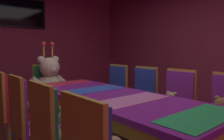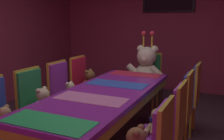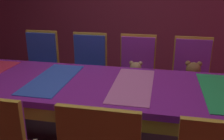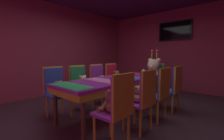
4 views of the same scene
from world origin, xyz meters
name	(u,v)px [view 4 (image 4 of 4)]	position (x,y,z in m)	size (l,w,h in m)	color
ground_plane	(115,114)	(0.00, 0.00, 0.00)	(7.90, 7.90, 0.00)	#3F2D38
wall_back	(175,50)	(0.00, 3.20, 1.40)	(5.20, 0.12, 2.80)	#99334C
wall_left	(52,49)	(-2.60, 0.00, 1.40)	(0.12, 6.40, 2.80)	#99334C
banquet_table	(115,83)	(0.00, 0.00, 0.65)	(0.90, 2.47, 0.75)	purple
chair_left_0	(55,86)	(-0.82, -0.86, 0.60)	(0.42, 0.41, 0.98)	#2D47B2
teddy_left_0	(59,89)	(-0.68, -0.86, 0.57)	(0.22, 0.28, 0.26)	tan
chair_left_1	(79,83)	(-0.82, -0.29, 0.60)	(0.42, 0.41, 0.98)	#268C4C
teddy_left_1	(83,84)	(-0.67, -0.29, 0.59)	(0.26, 0.34, 0.32)	beige
chair_left_2	(98,80)	(-0.83, 0.30, 0.60)	(0.42, 0.41, 0.98)	purple
teddy_left_2	(102,81)	(-0.68, 0.30, 0.57)	(0.21, 0.27, 0.26)	beige
chair_left_3	(113,77)	(-0.84, 0.87, 0.60)	(0.42, 0.41, 0.98)	red
teddy_left_3	(117,78)	(-0.70, 0.87, 0.60)	(0.27, 0.35, 0.33)	brown
chair_right_0	(119,104)	(0.83, -0.90, 0.60)	(0.42, 0.41, 0.98)	purple
teddy_right_0	(110,102)	(0.69, -0.90, 0.59)	(0.25, 0.33, 0.31)	olive
chair_right_1	(144,95)	(0.84, -0.30, 0.60)	(0.42, 0.41, 0.98)	purple
teddy_right_1	(136,95)	(0.70, -0.30, 0.57)	(0.22, 0.28, 0.27)	tan
chair_right_2	(160,89)	(0.83, 0.28, 0.60)	(0.42, 0.41, 0.98)	#2D47B2
chair_right_3	(174,85)	(0.85, 0.91, 0.60)	(0.42, 0.41, 0.98)	#2D47B2
throne_chair	(156,77)	(0.00, 1.78, 0.60)	(0.41, 0.42, 0.98)	#268C4C
king_teddy_bear	(153,72)	(0.00, 1.61, 0.75)	(0.71, 0.55, 0.91)	beige
wall_tv	(175,31)	(0.00, 3.11, 2.05)	(1.11, 0.06, 0.65)	black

